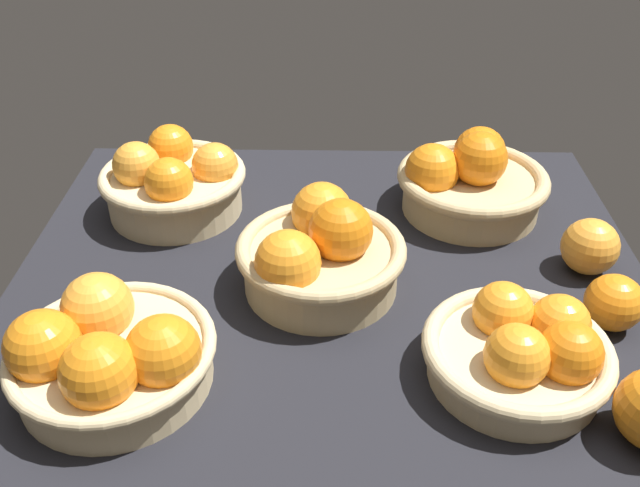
% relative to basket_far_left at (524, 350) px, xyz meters
% --- Properties ---
extents(market_tray, '(0.84, 0.72, 0.03)m').
position_rel_basket_far_left_xyz_m(market_tray, '(0.21, -0.18, -0.05)').
color(market_tray, black).
rests_on(market_tray, ground).
extents(basket_far_left, '(0.21, 0.21, 0.09)m').
position_rel_basket_far_left_xyz_m(basket_far_left, '(0.00, 0.00, 0.00)').
color(basket_far_left, '#D3BC8C').
rests_on(basket_far_left, market_tray).
extents(basket_near_left, '(0.22, 0.22, 0.13)m').
position_rel_basket_far_left_xyz_m(basket_near_left, '(0.00, -0.35, 0.01)').
color(basket_near_left, tan).
rests_on(basket_near_left, market_tray).
extents(basket_near_right, '(0.22, 0.22, 0.11)m').
position_rel_basket_far_left_xyz_m(basket_near_right, '(0.44, -0.34, 0.01)').
color(basket_near_right, '#D3BC8C').
rests_on(basket_near_right, market_tray).
extents(basket_center, '(0.22, 0.22, 0.13)m').
position_rel_basket_far_left_xyz_m(basket_center, '(0.22, -0.16, 0.01)').
color(basket_center, tan).
rests_on(basket_center, market_tray).
extents(basket_far_right, '(0.22, 0.22, 0.11)m').
position_rel_basket_far_left_xyz_m(basket_far_right, '(0.44, 0.02, 0.01)').
color(basket_far_right, '#D3BC8C').
rests_on(basket_far_right, market_tray).
extents(loose_orange_front_gap, '(0.08, 0.08, 0.08)m').
position_rel_basket_far_left_xyz_m(loose_orange_front_gap, '(-0.13, -0.20, -0.00)').
color(loose_orange_front_gap, '#F49E33').
rests_on(loose_orange_front_gap, market_tray).
extents(loose_orange_back_gap, '(0.07, 0.07, 0.07)m').
position_rel_basket_far_left_xyz_m(loose_orange_back_gap, '(-0.13, -0.09, -0.00)').
color(loose_orange_back_gap, orange).
rests_on(loose_orange_back_gap, market_tray).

